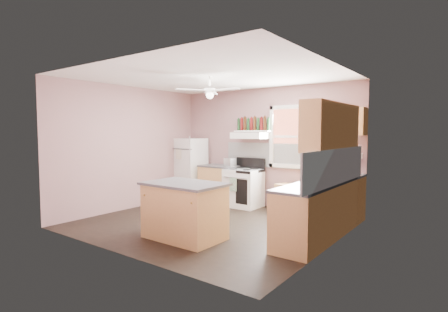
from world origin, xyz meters
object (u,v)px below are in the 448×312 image
Objects in this scene: toaster at (230,162)px; cart at (290,200)px; island at (185,212)px; stove at (244,188)px; refrigerator at (191,169)px.

toaster is 0.50× the size of cart.
cart is at bearing 77.85° from island.
toaster is 0.74m from stove.
island is (0.54, -2.55, 0.00)m from stove.
cart is at bearing 2.15° from stove.
cart is (2.76, 0.03, -0.49)m from refrigerator.
refrigerator reaches higher than island.
toaster is at bearing 111.18° from island.
island is at bearing -78.53° from stove.
refrigerator reaches higher than stove.
stove is at bearing 5.19° from toaster.
toaster is at bearing 166.35° from stove.
island is (1.01, -2.66, -0.56)m from toaster.
refrigerator is 2.74× the size of cart.
stove is 2.61m from island.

